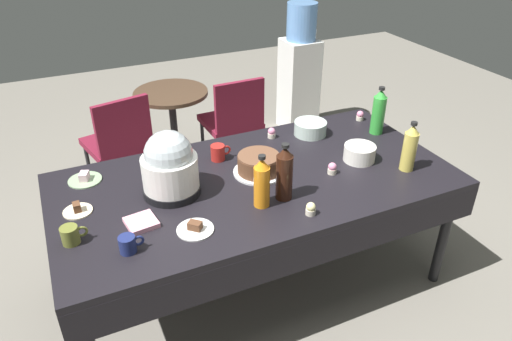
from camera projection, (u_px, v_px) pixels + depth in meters
The scene contains 26 objects.
ground at pixel (256, 278), 3.03m from camera, with size 9.00×9.00×0.00m, color slate.
potluck_table at pixel (256, 188), 2.68m from camera, with size 2.20×1.10×0.75m.
frosted_layer_cake at pixel (259, 164), 2.67m from camera, with size 0.29×0.29×0.11m.
slow_cooker at pixel (170, 166), 2.44m from camera, with size 0.30×0.30×0.36m.
glass_salad_bowl at pixel (310, 128), 3.09m from camera, with size 0.21×0.21×0.09m, color #B2C6BC.
ceramic_snack_bowl at pixel (360, 153), 2.80m from camera, with size 0.19×0.19×0.09m, color silver.
dessert_plate_white at pixel (195, 228), 2.24m from camera, with size 0.18×0.18×0.05m.
dessert_plate_sage at pixel (85, 179), 2.62m from camera, with size 0.18×0.18×0.05m.
dessert_plate_cream at pixel (78, 210), 2.37m from camera, with size 0.14×0.14×0.05m.
cupcake_berry at pixel (272, 133), 3.06m from camera, with size 0.05×0.05×0.07m.
cupcake_vanilla at pixel (332, 168), 2.68m from camera, with size 0.05×0.05×0.07m.
cupcake_mint at pixel (153, 153), 2.83m from camera, with size 0.05×0.05×0.07m.
cupcake_rose at pixel (311, 209), 2.34m from camera, with size 0.05×0.05×0.07m.
cupcake_lemon at pixel (360, 116), 3.29m from camera, with size 0.05×0.05×0.07m.
soda_bottle_orange_juice at pixel (262, 183), 2.36m from camera, with size 0.08×0.08×0.29m.
soda_bottle_lime_soda at pixel (379, 112), 3.06m from camera, with size 0.09×0.09×0.32m.
soda_bottle_cola at pixel (284, 173), 2.41m from camera, with size 0.09×0.09×0.31m.
soda_bottle_ginger_ale at pixel (410, 148), 2.66m from camera, with size 0.08×0.08×0.30m.
coffee_mug_red at pixel (218, 152), 2.81m from camera, with size 0.12×0.08×0.09m.
coffee_mug_olive at pixel (71, 235), 2.15m from camera, with size 0.12×0.08×0.09m.
coffee_mug_navy at pixel (128, 244), 2.10m from camera, with size 0.11×0.08×0.08m.
paper_napkin_stack at pixel (141, 222), 2.28m from camera, with size 0.14×0.14×0.02m, color pink.
maroon_chair_left at pixel (120, 140), 3.62m from camera, with size 0.53×0.53×0.85m.
maroon_chair_right at pixel (234, 118), 3.95m from camera, with size 0.45×0.45×0.85m.
round_cafe_table at pixel (173, 117), 3.96m from camera, with size 0.60×0.60×0.72m.
water_cooler at pixel (299, 72), 4.64m from camera, with size 0.32×0.32×1.24m.
Camera 1 is at (-0.94, -2.04, 2.14)m, focal length 33.52 mm.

